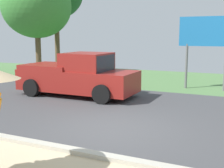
# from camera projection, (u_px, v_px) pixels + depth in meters

# --- Properties ---
(ground_plane) EXTENTS (40.00, 22.00, 0.20)m
(ground_plane) POSITION_uv_depth(u_px,v_px,m) (146.00, 107.00, 11.18)
(ground_plane) COLOR #424244
(pickup_truck) EXTENTS (5.20, 2.28, 1.88)m
(pickup_truck) POSITION_uv_depth(u_px,v_px,m) (78.00, 76.00, 13.01)
(pickup_truck) COLOR maroon
(pickup_truck) RESTS_ON ground_plane
(roadside_billboard) EXTENTS (2.60, 0.12, 3.50)m
(roadside_billboard) POSITION_uv_depth(u_px,v_px,m) (207.00, 37.00, 14.16)
(roadside_billboard) COLOR slate
(roadside_billboard) RESTS_ON ground_plane
(tree_center_back) EXTENTS (4.46, 4.46, 6.47)m
(tree_center_back) POSITION_uv_depth(u_px,v_px,m) (37.00, 6.00, 19.13)
(tree_center_back) COLOR brown
(tree_center_back) RESTS_ON ground_plane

